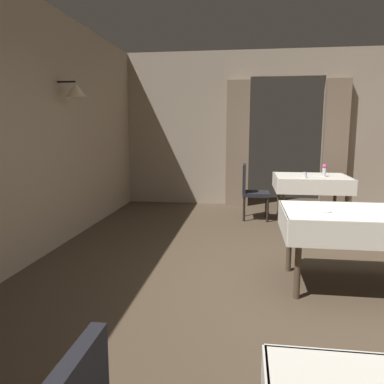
{
  "coord_description": "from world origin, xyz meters",
  "views": [
    {
      "loc": [
        -0.76,
        -3.47,
        1.51
      ],
      "look_at": [
        -1.32,
        0.49,
        0.84
      ],
      "focal_mm": 35.52,
      "sensor_mm": 36.0,
      "label": 1
    }
  ],
  "objects_px": {
    "chair_far_left": "(251,189)",
    "flower_vase_far": "(324,170)",
    "dining_table_far": "(311,181)",
    "glass_far_b": "(305,175)",
    "plate_mid_a": "(318,210)",
    "dining_table_mid": "(366,220)"
  },
  "relations": [
    {
      "from": "dining_table_mid",
      "to": "chair_far_left",
      "type": "xyz_separation_m",
      "value": [
        -1.03,
        2.71,
        -0.15
      ]
    },
    {
      "from": "glass_far_b",
      "to": "plate_mid_a",
      "type": "bearing_deg",
      "value": -95.54
    },
    {
      "from": "dining_table_mid",
      "to": "flower_vase_far",
      "type": "height_order",
      "value": "flower_vase_far"
    },
    {
      "from": "dining_table_mid",
      "to": "dining_table_far",
      "type": "relative_size",
      "value": 1.29
    },
    {
      "from": "dining_table_far",
      "to": "plate_mid_a",
      "type": "relative_size",
      "value": 5.03
    },
    {
      "from": "dining_table_far",
      "to": "chair_far_left",
      "type": "relative_size",
      "value": 1.28
    },
    {
      "from": "plate_mid_a",
      "to": "glass_far_b",
      "type": "height_order",
      "value": "glass_far_b"
    },
    {
      "from": "chair_far_left",
      "to": "plate_mid_a",
      "type": "xyz_separation_m",
      "value": [
        0.58,
        -2.77,
        0.24
      ]
    },
    {
      "from": "chair_far_left",
      "to": "glass_far_b",
      "type": "bearing_deg",
      "value": -19.1
    },
    {
      "from": "chair_far_left",
      "to": "flower_vase_far",
      "type": "height_order",
      "value": "flower_vase_far"
    },
    {
      "from": "chair_far_left",
      "to": "flower_vase_far",
      "type": "xyz_separation_m",
      "value": [
        1.16,
        -0.05,
        0.34
      ]
    },
    {
      "from": "dining_table_mid",
      "to": "glass_far_b",
      "type": "height_order",
      "value": "glass_far_b"
    },
    {
      "from": "chair_far_left",
      "to": "flower_vase_far",
      "type": "bearing_deg",
      "value": -2.66
    },
    {
      "from": "dining_table_far",
      "to": "flower_vase_far",
      "type": "bearing_deg",
      "value": -25.28
    },
    {
      "from": "flower_vase_far",
      "to": "glass_far_b",
      "type": "relative_size",
      "value": 2.17
    },
    {
      "from": "dining_table_far",
      "to": "glass_far_b",
      "type": "bearing_deg",
      "value": -116.45
    },
    {
      "from": "plate_mid_a",
      "to": "glass_far_b",
      "type": "distance_m",
      "value": 2.5
    },
    {
      "from": "dining_table_mid",
      "to": "dining_table_far",
      "type": "height_order",
      "value": "same"
    },
    {
      "from": "dining_table_far",
      "to": "flower_vase_far",
      "type": "relative_size",
      "value": 5.83
    },
    {
      "from": "flower_vase_far",
      "to": "plate_mid_a",
      "type": "bearing_deg",
      "value": -101.98
    },
    {
      "from": "dining_table_far",
      "to": "plate_mid_a",
      "type": "height_order",
      "value": "plate_mid_a"
    },
    {
      "from": "plate_mid_a",
      "to": "flower_vase_far",
      "type": "height_order",
      "value": "flower_vase_far"
    }
  ]
}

